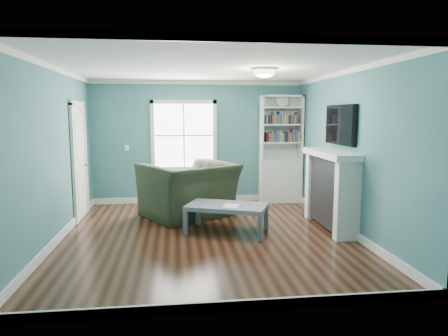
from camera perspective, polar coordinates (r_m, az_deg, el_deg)
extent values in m
plane|color=black|center=(6.38, -2.36, -9.62)|extent=(5.00, 5.00, 0.00)
plane|color=#376971|center=(8.60, -3.73, 3.68)|extent=(4.50, 0.00, 4.50)
plane|color=#376971|center=(3.65, 0.63, -1.67)|extent=(4.50, 0.00, 4.50)
plane|color=#376971|center=(6.35, -23.11, 1.69)|extent=(0.00, 5.00, 5.00)
plane|color=#376971|center=(6.68, 17.21, 2.22)|extent=(0.00, 5.00, 5.00)
plane|color=white|center=(6.13, -2.50, 14.27)|extent=(5.00, 5.00, 0.00)
cube|color=white|center=(8.76, -3.66, -4.45)|extent=(4.50, 0.03, 0.12)
cube|color=white|center=(4.05, 0.57, -19.20)|extent=(4.50, 0.03, 0.12)
cube|color=white|center=(6.58, -22.42, -9.11)|extent=(0.03, 5.00, 0.12)
cube|color=white|center=(6.89, 16.68, -8.09)|extent=(0.03, 5.00, 0.12)
cube|color=white|center=(8.59, -3.80, 12.08)|extent=(4.50, 0.04, 0.08)
cube|color=white|center=(3.68, 0.62, 18.12)|extent=(4.50, 0.04, 0.08)
cube|color=white|center=(6.36, -23.54, 13.06)|extent=(0.04, 5.00, 0.08)
cube|color=white|center=(6.68, 17.48, 13.04)|extent=(0.04, 5.00, 0.08)
cube|color=white|center=(8.58, -5.75, 4.65)|extent=(1.24, 0.01, 1.34)
cube|color=white|center=(8.58, -10.17, 4.56)|extent=(0.08, 0.06, 1.50)
cube|color=white|center=(8.60, -1.33, 4.69)|extent=(0.08, 0.06, 1.50)
cube|color=white|center=(8.63, -5.68, -0.07)|extent=(1.40, 0.06, 0.08)
cube|color=white|center=(8.56, -5.81, 9.39)|extent=(1.40, 0.06, 0.08)
cube|color=white|center=(8.56, -5.74, 4.64)|extent=(1.24, 0.03, 0.03)
cube|color=white|center=(8.56, -5.74, 4.64)|extent=(0.03, 0.03, 1.34)
cube|color=silver|center=(8.78, 8.01, -1.89)|extent=(0.90, 0.35, 0.90)
cube|color=silver|center=(8.56, 5.36, 5.65)|extent=(0.04, 0.35, 1.40)
cube|color=silver|center=(8.79, 10.87, 5.60)|extent=(0.04, 0.35, 1.40)
cube|color=silver|center=(8.83, 7.87, 5.67)|extent=(0.90, 0.02, 1.40)
cube|color=silver|center=(8.67, 8.24, 10.13)|extent=(0.90, 0.35, 0.04)
cube|color=silver|center=(8.72, 8.07, 1.16)|extent=(0.84, 0.33, 0.03)
cube|color=silver|center=(8.68, 8.11, 3.65)|extent=(0.84, 0.33, 0.03)
cube|color=silver|center=(8.66, 8.16, 6.16)|extent=(0.84, 0.33, 0.03)
cube|color=silver|center=(8.66, 8.21, 8.54)|extent=(0.84, 0.33, 0.03)
cube|color=black|center=(8.65, 8.16, 4.47)|extent=(0.70, 0.25, 0.22)
cube|color=maroon|center=(8.64, 8.21, 6.98)|extent=(0.70, 0.25, 0.22)
cylinder|color=beige|center=(8.62, 8.31, 9.51)|extent=(0.26, 0.06, 0.26)
cube|color=black|center=(6.90, 15.09, -3.42)|extent=(0.30, 1.20, 1.10)
cube|color=black|center=(6.93, 14.88, -5.05)|extent=(0.22, 0.65, 0.70)
cube|color=silver|center=(6.28, 17.20, -4.56)|extent=(0.36, 0.16, 1.20)
cube|color=silver|center=(7.50, 13.04, -2.47)|extent=(0.36, 0.16, 1.20)
cube|color=silver|center=(6.79, 14.96, 1.96)|extent=(0.44, 1.58, 0.10)
cube|color=black|center=(6.82, 16.28, 5.94)|extent=(0.06, 1.10, 0.65)
cube|color=silver|center=(7.72, -19.96, 0.74)|extent=(0.04, 0.80, 2.05)
cube|color=white|center=(7.29, -20.67, 0.32)|extent=(0.05, 0.08, 2.13)
cube|color=white|center=(8.16, -19.19, 1.11)|extent=(0.05, 0.08, 2.13)
cube|color=white|center=(7.67, -20.25, 8.65)|extent=(0.05, 0.98, 0.08)
sphere|color=#BF8C3F|center=(8.01, -19.04, 0.47)|extent=(0.07, 0.07, 0.07)
ellipsoid|color=white|center=(6.36, 5.78, 13.46)|extent=(0.34, 0.34, 0.15)
cylinder|color=white|center=(6.36, 5.78, 13.86)|extent=(0.38, 0.38, 0.03)
cube|color=white|center=(8.65, -13.71, 2.83)|extent=(0.08, 0.01, 0.12)
imported|color=#252D1C|center=(7.42, -5.04, -1.86)|extent=(1.83, 1.66, 1.34)
cube|color=#4F555F|center=(6.39, -5.50, -7.80)|extent=(0.09, 0.09, 0.39)
cube|color=#4F555F|center=(6.09, 5.15, -8.56)|extent=(0.09, 0.09, 0.39)
cube|color=#4F555F|center=(6.95, -3.74, -6.51)|extent=(0.09, 0.09, 0.39)
cube|color=#4F555F|center=(6.68, 6.03, -7.12)|extent=(0.09, 0.09, 0.39)
cube|color=slate|center=(6.45, 0.40, -5.54)|extent=(1.42, 1.10, 0.07)
cube|color=white|center=(6.35, 1.01, -5.41)|extent=(0.33, 0.36, 0.00)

